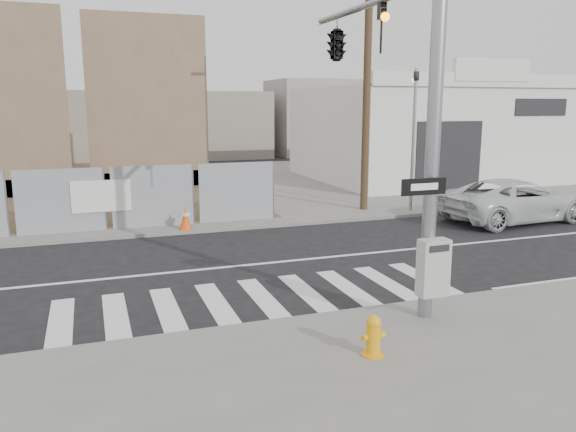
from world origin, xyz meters
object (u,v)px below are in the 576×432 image
object	(u,v)px
signal_pole	(364,70)
fire_hydrant	(373,336)
auto_shop	(426,133)
traffic_cone_d	(185,218)
suv	(515,200)

from	to	relation	value
signal_pole	fire_hydrant	world-z (taller)	signal_pole
fire_hydrant	signal_pole	bearing A→B (deg)	44.58
signal_pole	auto_shop	bearing A→B (deg)	52.54
signal_pole	traffic_cone_d	size ratio (longest dim) A/B	9.17
auto_shop	traffic_cone_d	xyz separation A→B (m)	(-14.51, -8.75, -2.04)
signal_pole	auto_shop	world-z (taller)	signal_pole
signal_pole	fire_hydrant	bearing A→B (deg)	-113.64
suv	fire_hydrant	bearing A→B (deg)	125.80
auto_shop	suv	xyz separation A→B (m)	(-3.29, -10.79, -1.79)
auto_shop	traffic_cone_d	size ratio (longest dim) A/B	15.72
suv	auto_shop	bearing A→B (deg)	-20.59
signal_pole	auto_shop	size ratio (longest dim) A/B	0.58
fire_hydrant	suv	bearing A→B (deg)	17.65
signal_pole	traffic_cone_d	xyz separation A→B (m)	(-3.00, 6.27, -4.29)
traffic_cone_d	fire_hydrant	bearing A→B (deg)	-82.89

